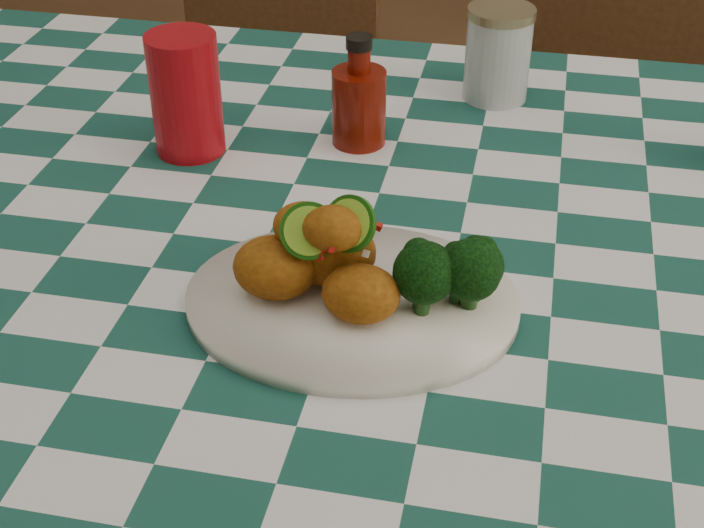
% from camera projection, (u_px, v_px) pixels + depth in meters
% --- Properties ---
extents(dining_table, '(1.66, 1.06, 0.79)m').
position_uv_depth(dining_table, '(366.00, 469.00, 1.31)').
color(dining_table, '#174C40').
rests_on(dining_table, ground).
extents(plate, '(0.35, 0.29, 0.02)m').
position_uv_depth(plate, '(352.00, 303.00, 0.95)').
color(plate, white).
rests_on(plate, dining_table).
extents(fried_chicken_pile, '(0.15, 0.11, 0.10)m').
position_uv_depth(fried_chicken_pile, '(335.00, 251.00, 0.92)').
color(fried_chicken_pile, '#99550E').
rests_on(fried_chicken_pile, plate).
extents(broccoli_side, '(0.09, 0.09, 0.07)m').
position_uv_depth(broccoli_side, '(449.00, 270.00, 0.92)').
color(broccoli_side, black).
rests_on(broccoli_side, plate).
extents(red_tumbler, '(0.11, 0.11, 0.15)m').
position_uv_depth(red_tumbler, '(186.00, 95.00, 1.18)').
color(red_tumbler, '#9A080F').
rests_on(red_tumbler, dining_table).
extents(ketchup_bottle, '(0.09, 0.09, 0.14)m').
position_uv_depth(ketchup_bottle, '(359.00, 91.00, 1.20)').
color(ketchup_bottle, '#630F04').
rests_on(ketchup_bottle, dining_table).
extents(mason_jar, '(0.10, 0.10, 0.13)m').
position_uv_depth(mason_jar, '(498.00, 54.00, 1.31)').
color(mason_jar, '#B2BCBA').
rests_on(mason_jar, dining_table).
extents(wooden_chair_left, '(0.38, 0.40, 0.83)m').
position_uv_depth(wooden_chair_left, '(264.00, 182.00, 1.90)').
color(wooden_chair_left, '#472814').
rests_on(wooden_chair_left, ground).
extents(wooden_chair_right, '(0.50, 0.52, 0.90)m').
position_uv_depth(wooden_chair_right, '(581.00, 186.00, 1.81)').
color(wooden_chair_right, '#472814').
rests_on(wooden_chair_right, ground).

